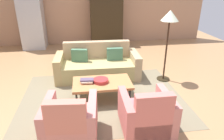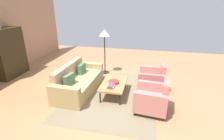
{
  "view_description": "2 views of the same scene",
  "coord_description": "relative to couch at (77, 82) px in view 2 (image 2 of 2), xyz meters",
  "views": [
    {
      "loc": [
        -0.27,
        -3.95,
        2.31
      ],
      "look_at": [
        0.3,
        -0.14,
        0.63
      ],
      "focal_mm": 32.73,
      "sensor_mm": 36.0,
      "label": 1
    },
    {
      "loc": [
        -4.38,
        -1.14,
        2.62
      ],
      "look_at": [
        0.12,
        -0.14,
        0.79
      ],
      "focal_mm": 27.09,
      "sensor_mm": 36.0,
      "label": 2
    }
  ],
  "objects": [
    {
      "name": "coffee_table",
      "position": [
        -0.0,
        -1.19,
        0.08
      ],
      "size": [
        1.2,
        0.7,
        0.4
      ],
      "color": "black",
      "rests_on": "ground"
    },
    {
      "name": "couch",
      "position": [
        0.0,
        0.0,
        0.0
      ],
      "size": [
        2.13,
        0.96,
        0.86
      ],
      "rotation": [
        0.0,
        0.0,
        3.11
      ],
      "color": "tan",
      "rests_on": "ground"
    },
    {
      "name": "cabinet",
      "position": [
        0.6,
        2.92,
        0.61
      ],
      "size": [
        1.2,
        0.51,
        1.8
      ],
      "color": "#312514",
      "rests_on": "ground"
    },
    {
      "name": "area_rug",
      "position": [
        -0.0,
        -1.14,
        -0.28
      ],
      "size": [
        3.4,
        2.6,
        0.01
      ],
      "primitive_type": "cube",
      "color": "#7F7359",
      "rests_on": "ground"
    },
    {
      "name": "armchair_left",
      "position": [
        -0.61,
        -2.35,
        0.06
      ],
      "size": [
        0.88,
        0.88,
        0.88
      ],
      "rotation": [
        0.0,
        0.0,
        -0.1
      ],
      "color": "#312410",
      "rests_on": "ground"
    },
    {
      "name": "fruit_bowl",
      "position": [
        -0.03,
        -1.19,
        0.15
      ],
      "size": [
        0.31,
        0.31,
        0.07
      ],
      "primitive_type": "cylinder",
      "color": "#AD3031",
      "rests_on": "coffee_table"
    },
    {
      "name": "armchair_right",
      "position": [
        0.6,
        -2.35,
        0.06
      ],
      "size": [
        0.81,
        0.81,
        0.88
      ],
      "rotation": [
        0.0,
        0.0,
        -0.02
      ],
      "color": "#2D2722",
      "rests_on": "ground"
    },
    {
      "name": "floor_lamp",
      "position": [
        1.63,
        -0.48,
        1.16
      ],
      "size": [
        0.4,
        0.4,
        1.72
      ],
      "color": "black",
      "rests_on": "ground"
    },
    {
      "name": "ground_plane",
      "position": [
        -0.08,
        -0.98,
        -0.29
      ],
      "size": [
        11.27,
        11.27,
        0.0
      ],
      "primitive_type": "plane",
      "color": "#AD8054"
    },
    {
      "name": "book_stack",
      "position": [
        -0.31,
        -1.17,
        0.15
      ],
      "size": [
        0.28,
        0.2,
        0.08
      ],
      "color": "maroon",
      "rests_on": "coffee_table"
    }
  ]
}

